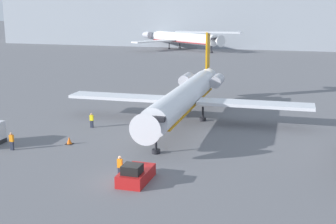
% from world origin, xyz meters
% --- Properties ---
extents(ground_plane, '(600.00, 600.00, 0.00)m').
position_xyz_m(ground_plane, '(0.00, 0.00, 0.00)').
color(ground_plane, slate).
extents(terminal_building, '(180.00, 16.80, 17.15)m').
position_xyz_m(terminal_building, '(0.00, 120.00, 8.60)').
color(terminal_building, '#8C939E').
rests_on(terminal_building, ground).
extents(airplane_main, '(29.24, 30.78, 9.85)m').
position_xyz_m(airplane_main, '(-0.38, 19.92, 3.18)').
color(airplane_main, silver).
rests_on(airplane_main, ground).
extents(pushback_tug, '(2.04, 3.94, 1.67)m').
position_xyz_m(pushback_tug, '(0.59, 0.03, 0.60)').
color(pushback_tug, '#B21919').
rests_on(pushback_tug, ground).
extents(worker_near_tug, '(0.40, 0.26, 1.87)m').
position_xyz_m(worker_near_tug, '(-0.90, 0.41, 0.99)').
color(worker_near_tug, '#232838').
rests_on(worker_near_tug, ground).
extents(worker_by_wing, '(0.40, 0.24, 1.68)m').
position_xyz_m(worker_by_wing, '(-9.94, 14.20, 0.88)').
color(worker_by_wing, '#232838').
rests_on(worker_by_wing, ground).
extents(worker_on_apron, '(0.40, 0.25, 1.76)m').
position_xyz_m(worker_on_apron, '(-13.62, 4.38, 0.92)').
color(worker_on_apron, '#232838').
rests_on(worker_on_apron, ground).
extents(traffic_cone_left, '(0.70, 0.70, 0.76)m').
position_xyz_m(traffic_cone_left, '(-9.30, 7.67, 0.36)').
color(traffic_cone_left, black).
rests_on(traffic_cone_left, ground).
extents(airplane_parked_far_right, '(33.72, 27.90, 10.29)m').
position_xyz_m(airplane_parked_far_right, '(-25.63, 107.66, 3.53)').
color(airplane_parked_far_right, white).
rests_on(airplane_parked_far_right, ground).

